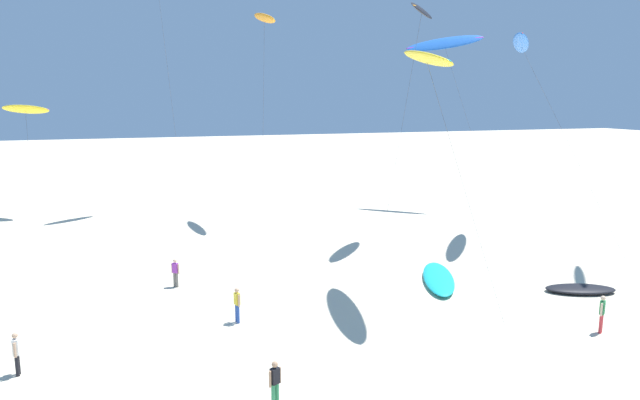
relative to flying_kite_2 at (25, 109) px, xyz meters
name	(u,v)px	position (x,y,z in m)	size (l,w,h in m)	color
flying_kite_2	(25,109)	(0.00, 0.00, 0.00)	(4.75, 6.85, 9.76)	yellow
flying_kite_3	(521,43)	(34.49, -20.27, 4.69)	(5.88, 11.13, 14.62)	blue
flying_kite_4	(444,43)	(36.03, -7.33, 5.86)	(6.08, 8.57, 16.11)	blue
flying_kite_6	(422,11)	(27.46, -18.83, 6.73)	(6.20, 5.11, 16.55)	black
flying_kite_7	(426,58)	(22.02, -29.51, 2.84)	(3.27, 8.56, 12.90)	yellow
flying_kite_8	(264,18)	(19.01, -8.42, 7.22)	(2.79, 10.23, 17.38)	orange
grounded_kite_0	(438,278)	(24.20, -27.74, -9.00)	(4.07, 6.24, 0.41)	#19B2B7
grounded_kite_1	(580,289)	(30.42, -31.72, -9.03)	(3.97, 2.73, 0.36)	black
person_foreground_walker	(602,312)	(27.31, -36.27, -8.28)	(0.43, 0.34, 1.70)	red
person_near_left	(16,352)	(3.76, -32.45, -8.30)	(0.21, 0.51, 1.66)	black
person_near_right	(175,272)	(10.17, -23.97, -8.34)	(0.41, 0.36, 1.59)	slate
person_mid_field	(237,304)	(12.42, -30.04, -8.30)	(0.27, 0.50, 1.66)	#284CA3
person_far_watcher	(275,382)	(12.28, -37.65, -8.32)	(0.47, 0.31, 1.62)	#338E56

